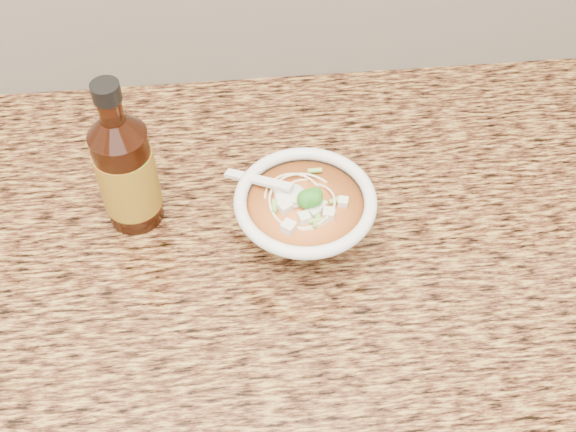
{
  "coord_description": "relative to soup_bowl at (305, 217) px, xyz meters",
  "views": [
    {
      "loc": [
        0.14,
        1.15,
        1.6
      ],
      "look_at": [
        0.2,
        1.68,
        0.94
      ],
      "focal_mm": 45.0,
      "sensor_mm": 36.0,
      "label": 1
    }
  ],
  "objects": [
    {
      "name": "hot_sauce_bottle",
      "position": [
        -0.2,
        0.06,
        0.04
      ],
      "size": [
        0.07,
        0.07,
        0.21
      ],
      "rotation": [
        0.0,
        0.0,
        0.07
      ],
      "color": "#3B1508",
      "rests_on": "counter_slab"
    },
    {
      "name": "counter_slab",
      "position": [
        -0.22,
        -0.0,
        -0.06
      ],
      "size": [
        4.0,
        0.68,
        0.04
      ],
      "primitive_type": "cube",
      "color": "#A6823C",
      "rests_on": "cabinet"
    },
    {
      "name": "soup_bowl",
      "position": [
        0.0,
        0.0,
        0.0
      ],
      "size": [
        0.17,
        0.17,
        0.09
      ],
      "rotation": [
        0.0,
        0.0,
        0.07
      ],
      "color": "silver",
      "rests_on": "counter_slab"
    },
    {
      "name": "cabinet",
      "position": [
        -0.22,
        -0.0,
        -0.51
      ],
      "size": [
        4.0,
        0.65,
        0.86
      ],
      "primitive_type": "cube",
      "color": "#331C0F",
      "rests_on": "ground"
    }
  ]
}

